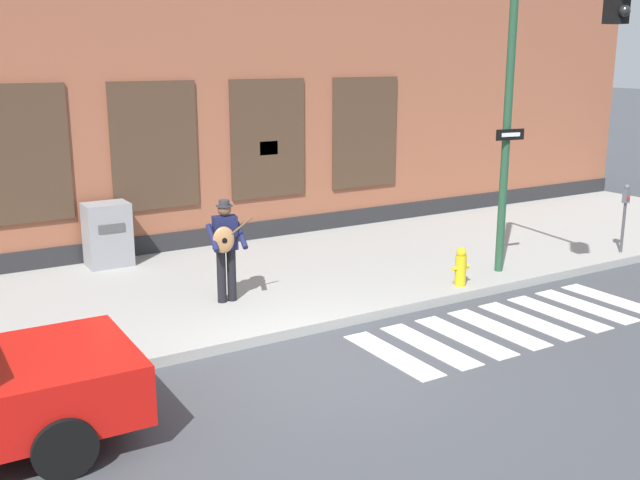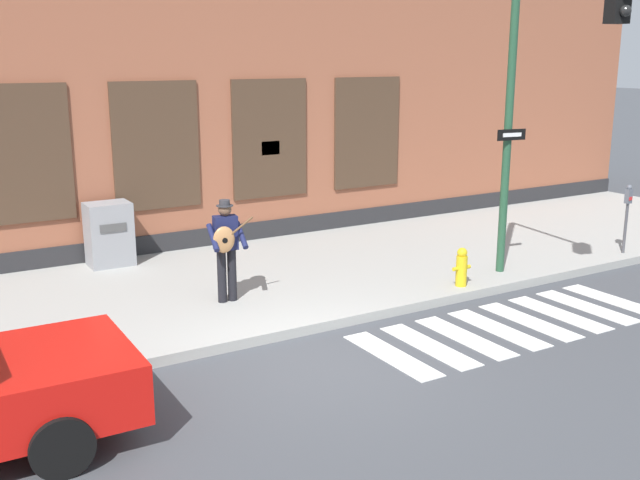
{
  "view_description": "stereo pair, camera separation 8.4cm",
  "coord_description": "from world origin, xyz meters",
  "px_view_note": "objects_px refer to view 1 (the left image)",
  "views": [
    {
      "loc": [
        -4.99,
        -8.2,
        4.16
      ],
      "look_at": [
        0.83,
        1.37,
        1.39
      ],
      "focal_mm": 42.0,
      "sensor_mm": 36.0,
      "label": 1
    },
    {
      "loc": [
        -4.92,
        -8.24,
        4.16
      ],
      "look_at": [
        0.83,
        1.37,
        1.39
      ],
      "focal_mm": 42.0,
      "sensor_mm": 36.0,
      "label": 2
    }
  ],
  "objects_px": {
    "busker": "(225,245)",
    "traffic_light": "(547,76)",
    "parking_meter": "(625,208)",
    "utility_box": "(108,234)",
    "fire_hydrant": "(461,267)"
  },
  "relations": [
    {
      "from": "utility_box",
      "to": "traffic_light",
      "type": "bearing_deg",
      "value": -40.65
    },
    {
      "from": "parking_meter",
      "to": "busker",
      "type": "bearing_deg",
      "value": 171.06
    },
    {
      "from": "utility_box",
      "to": "parking_meter",
      "type": "bearing_deg",
      "value": -25.89
    },
    {
      "from": "parking_meter",
      "to": "utility_box",
      "type": "xyz_separation_m",
      "value": [
        -9.41,
        4.57,
        -0.32
      ]
    },
    {
      "from": "traffic_light",
      "to": "utility_box",
      "type": "bearing_deg",
      "value": 139.35
    },
    {
      "from": "utility_box",
      "to": "fire_hydrant",
      "type": "height_order",
      "value": "utility_box"
    },
    {
      "from": "busker",
      "to": "utility_box",
      "type": "height_order",
      "value": "busker"
    },
    {
      "from": "traffic_light",
      "to": "parking_meter",
      "type": "relative_size",
      "value": 3.71
    },
    {
      "from": "parking_meter",
      "to": "utility_box",
      "type": "height_order",
      "value": "parking_meter"
    },
    {
      "from": "busker",
      "to": "traffic_light",
      "type": "relative_size",
      "value": 0.32
    },
    {
      "from": "traffic_light",
      "to": "utility_box",
      "type": "height_order",
      "value": "traffic_light"
    },
    {
      "from": "utility_box",
      "to": "busker",
      "type": "bearing_deg",
      "value": -72.3
    },
    {
      "from": "traffic_light",
      "to": "busker",
      "type": "bearing_deg",
      "value": 158.55
    },
    {
      "from": "busker",
      "to": "fire_hydrant",
      "type": "xyz_separation_m",
      "value": [
        3.94,
        -1.33,
        -0.64
      ]
    },
    {
      "from": "utility_box",
      "to": "fire_hydrant",
      "type": "relative_size",
      "value": 1.77
    }
  ]
}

